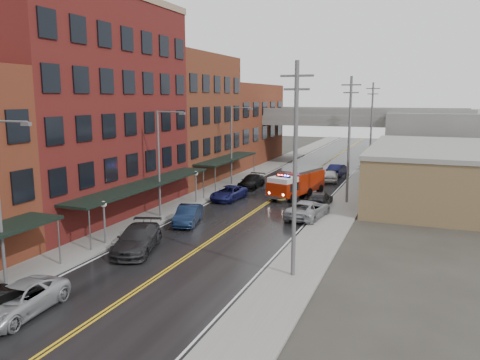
% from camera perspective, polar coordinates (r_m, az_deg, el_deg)
% --- Properties ---
extents(road, '(11.00, 160.00, 0.02)m').
position_cam_1_polar(road, '(43.01, 2.30, -3.49)').
color(road, black).
rests_on(road, ground).
extents(sidewalk_left, '(3.00, 160.00, 0.15)m').
position_cam_1_polar(sidewalk_left, '(45.82, -6.37, -2.62)').
color(sidewalk_left, slate).
rests_on(sidewalk_left, ground).
extents(sidewalk_right, '(3.00, 160.00, 0.15)m').
position_cam_1_polar(sidewalk_right, '(41.29, 11.96, -4.19)').
color(sidewalk_right, slate).
rests_on(sidewalk_right, ground).
extents(curb_left, '(0.30, 160.00, 0.15)m').
position_cam_1_polar(curb_left, '(45.10, -4.51, -2.79)').
color(curb_left, gray).
rests_on(curb_left, ground).
extents(curb_right, '(0.30, 160.00, 0.15)m').
position_cam_1_polar(curb_right, '(41.57, 9.71, -4.02)').
color(curb_right, gray).
rests_on(curb_right, ground).
extents(brick_building_b, '(9.00, 20.00, 18.00)m').
position_cam_1_polar(brick_building_b, '(42.21, -18.42, 8.08)').
color(brick_building_b, maroon).
rests_on(brick_building_b, ground).
extents(brick_building_c, '(9.00, 15.00, 15.00)m').
position_cam_1_polar(brick_building_c, '(56.86, -7.00, 7.39)').
color(brick_building_c, brown).
rests_on(brick_building_c, ground).
extents(brick_building_far, '(9.00, 20.00, 12.00)m').
position_cam_1_polar(brick_building_far, '(72.81, -0.42, 6.85)').
color(brick_building_far, brown).
rests_on(brick_building_far, ground).
extents(tan_building, '(14.00, 22.00, 5.00)m').
position_cam_1_polar(tan_building, '(50.21, 23.80, 0.51)').
color(tan_building, olive).
rests_on(tan_building, ground).
extents(right_far_block, '(18.00, 30.00, 8.00)m').
position_cam_1_polar(right_far_block, '(79.93, 24.47, 4.80)').
color(right_far_block, slate).
rests_on(right_far_block, ground).
extents(awning_1, '(2.60, 18.00, 3.09)m').
position_cam_1_polar(awning_1, '(39.41, -11.41, -0.51)').
color(awning_1, black).
rests_on(awning_1, ground).
extents(awning_2, '(2.60, 13.00, 3.09)m').
position_cam_1_polar(awning_2, '(54.76, -1.52, 2.61)').
color(awning_2, black).
rests_on(awning_2, ground).
extents(globe_lamp_1, '(0.44, 0.44, 3.12)m').
position_cam_1_polar(globe_lamp_1, '(33.34, -16.26, -3.83)').
color(globe_lamp_1, '#59595B').
rests_on(globe_lamp_1, ground).
extents(globe_lamp_2, '(0.44, 0.44, 3.12)m').
position_cam_1_polar(globe_lamp_2, '(44.98, -5.41, 0.07)').
color(globe_lamp_2, '#59595B').
rests_on(globe_lamp_2, ground).
extents(street_lamp_0, '(2.64, 0.22, 9.00)m').
position_cam_1_polar(street_lamp_0, '(27.12, -27.09, -1.47)').
color(street_lamp_0, '#59595B').
rests_on(street_lamp_0, ground).
extents(street_lamp_1, '(2.64, 0.22, 9.00)m').
position_cam_1_polar(street_lamp_1, '(39.42, -9.58, 2.78)').
color(street_lamp_1, '#59595B').
rests_on(street_lamp_1, ground).
extents(street_lamp_2, '(2.64, 0.22, 9.00)m').
position_cam_1_polar(street_lamp_2, '(53.70, -0.81, 4.83)').
color(street_lamp_2, '#59595B').
rests_on(street_lamp_2, ground).
extents(utility_pole_0, '(1.80, 0.24, 12.00)m').
position_cam_1_polar(utility_pole_0, '(25.65, 6.73, 1.52)').
color(utility_pole_0, '#59595B').
rests_on(utility_pole_0, ground).
extents(utility_pole_1, '(1.80, 0.24, 12.00)m').
position_cam_1_polar(utility_pole_1, '(45.17, 13.16, 5.00)').
color(utility_pole_1, '#59595B').
rests_on(utility_pole_1, ground).
extents(utility_pole_2, '(1.80, 0.24, 12.00)m').
position_cam_1_polar(utility_pole_2, '(64.99, 15.71, 6.36)').
color(utility_pole_2, '#59595B').
rests_on(utility_pole_2, ground).
extents(overpass, '(40.00, 10.00, 7.50)m').
position_cam_1_polar(overpass, '(72.95, 10.59, 6.68)').
color(overpass, slate).
rests_on(overpass, ground).
extents(fire_truck, '(4.65, 7.94, 2.76)m').
position_cam_1_polar(fire_truck, '(48.14, 6.90, -0.29)').
color(fire_truck, '#921B06').
rests_on(fire_truck, ground).
extents(parked_car_left_2, '(2.74, 5.33, 1.44)m').
position_cam_1_polar(parked_car_left_2, '(24.85, -25.44, -13.12)').
color(parked_car_left_2, '#999CA1').
rests_on(parked_car_left_2, ground).
extents(parked_car_left_3, '(3.92, 6.17, 1.66)m').
position_cam_1_polar(parked_car_left_3, '(31.90, -12.42, -7.04)').
color(parked_car_left_3, black).
rests_on(parked_car_left_3, ground).
extents(parked_car_left_4, '(2.06, 4.38, 1.45)m').
position_cam_1_polar(parked_car_left_4, '(33.31, -12.72, -6.51)').
color(parked_car_left_4, white).
rests_on(parked_car_left_4, ground).
extents(parked_car_left_5, '(2.69, 4.82, 1.50)m').
position_cam_1_polar(parked_car_left_5, '(37.91, -6.36, -4.25)').
color(parked_car_left_5, '#0E1A34').
rests_on(parked_car_left_5, ground).
extents(parked_car_left_6, '(2.60, 5.09, 1.38)m').
position_cam_1_polar(parked_car_left_6, '(46.43, -1.39, -1.61)').
color(parked_car_left_6, '#14174C').
rests_on(parked_car_left_6, ground).
extents(parked_car_left_7, '(2.08, 5.00, 1.44)m').
position_cam_1_polar(parked_car_left_7, '(52.60, 1.40, -0.19)').
color(parked_car_left_7, black).
rests_on(parked_car_left_7, ground).
extents(parked_car_right_0, '(3.21, 5.82, 1.54)m').
position_cam_1_polar(parked_car_right_0, '(39.82, 8.29, -3.57)').
color(parked_car_right_0, gray).
rests_on(parked_car_right_0, ground).
extents(parked_car_right_1, '(1.98, 4.72, 1.36)m').
position_cam_1_polar(parked_car_right_1, '(44.40, 9.69, -2.31)').
color(parked_car_right_1, '#242426').
rests_on(parked_car_right_1, ground).
extents(parked_car_right_2, '(2.28, 4.47, 1.46)m').
position_cam_1_polar(parked_car_right_2, '(57.41, 11.00, 0.50)').
color(parked_car_right_2, silver).
rests_on(parked_car_right_2, ground).
extents(parked_car_right_3, '(2.34, 4.92, 1.56)m').
position_cam_1_polar(parked_car_right_3, '(61.98, 11.86, 1.22)').
color(parked_car_right_3, black).
rests_on(parked_car_right_3, ground).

